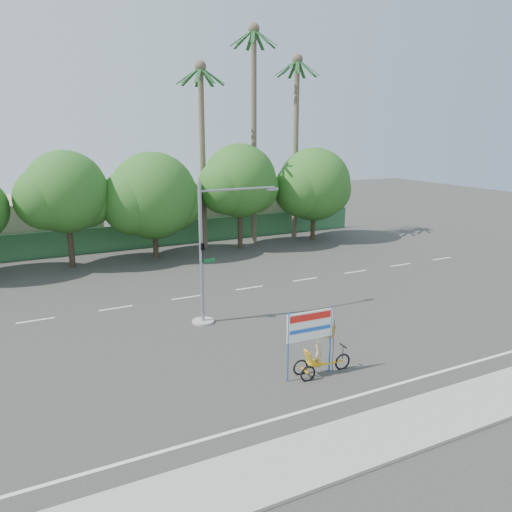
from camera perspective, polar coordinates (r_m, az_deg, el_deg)
name	(u,v)px	position (r m, az deg, el deg)	size (l,w,h in m)	color
ground	(286,343)	(22.92, 3.49, -9.85)	(120.00, 120.00, 0.00)	#33302D
sidewalk_near	(403,427)	(17.58, 16.42, -18.24)	(50.00, 2.40, 0.12)	gray
fence	(156,235)	(41.81, -11.35, 2.41)	(38.00, 0.08, 2.00)	#336B3D
building_left	(19,224)	(44.69, -25.46, 3.36)	(12.00, 8.00, 4.00)	#B4A58F
building_right	(224,211)	(48.42, -3.65, 5.20)	(14.00, 8.00, 3.60)	#B4A58F
tree_left	(65,195)	(36.51, -20.95, 6.54)	(6.66, 5.60, 8.07)	#473828
tree_center	(153,198)	(37.63, -11.73, 6.46)	(7.62, 6.40, 7.85)	#473828
tree_right	(239,183)	(39.89, -1.94, 8.29)	(6.90, 5.80, 8.36)	#473828
tree_far_right	(314,187)	(43.32, 6.59, 7.88)	(7.38, 6.20, 7.94)	#473828
palm_tall	(254,116)	(41.93, -0.24, 15.73)	(3.73, 3.79, 17.45)	#70604C
palm_mid	(296,129)	(43.84, 4.60, 14.23)	(3.73, 3.79, 15.45)	#70604C
palm_short	(202,136)	(40.13, -6.17, 13.43)	(3.73, 3.79, 14.45)	#70604C
traffic_signal	(208,265)	(24.45, -5.56, -1.07)	(4.72, 1.10, 7.00)	gray
trike_billboard	(316,348)	(19.74, 6.82, -10.41)	(2.88, 0.68, 2.83)	black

